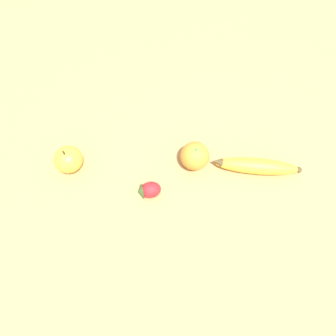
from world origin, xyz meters
TOP-DOWN VIEW (x-y plane):
  - ground_plane at (0.00, 0.00)m, footprint 3.00×3.00m
  - banana at (-0.13, 0.17)m, footprint 0.15×0.19m
  - orange at (-0.04, 0.04)m, footprint 0.07×0.07m
  - strawberry at (0.09, 0.01)m, footprint 0.07×0.06m
  - apple at (0.17, -0.18)m, footprint 0.07×0.07m

SIDE VIEW (x-z plane):
  - ground_plane at x=0.00m, z-range 0.00..0.00m
  - banana at x=-0.13m, z-range 0.00..0.04m
  - strawberry at x=0.09m, z-range 0.00..0.04m
  - apple at x=0.17m, z-range -0.01..0.07m
  - orange at x=-0.04m, z-range 0.00..0.07m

